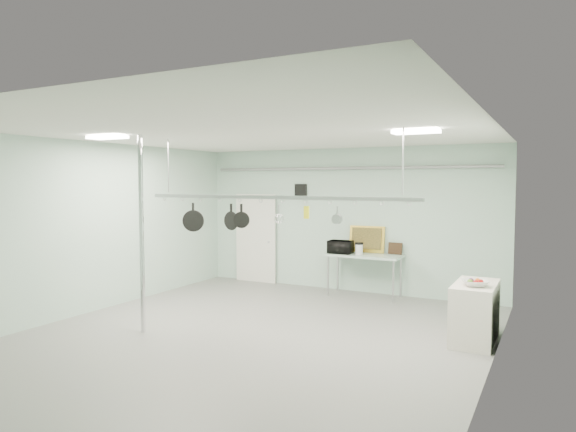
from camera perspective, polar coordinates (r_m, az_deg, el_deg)
The scene contains 25 objects.
floor at distance 8.34m, azimuth -4.07°, elevation -13.24°, with size 8.00×8.00×0.00m, color gray.
ceiling at distance 8.01m, azimuth -4.18°, elevation 9.14°, with size 7.00×8.00×0.02m, color silver.
back_wall at distance 11.59m, azimuth 6.34°, elevation -0.40°, with size 7.00×0.02×3.20m, color #AFD2BE.
right_wall at distance 6.86m, azimuth 21.52°, elevation -3.52°, with size 0.02×8.00×3.20m, color #AFD2BE.
door at distance 12.61m, azimuth -3.54°, elevation -2.56°, with size 1.10×0.10×2.20m, color silver.
wall_vent at distance 11.99m, azimuth 1.42°, elevation 2.87°, with size 0.30×0.04×0.30m, color black.
conduit_pipe at distance 11.48m, azimuth 6.22°, elevation 5.30°, with size 0.07×0.07×6.60m, color gray.
chrome_pole at distance 8.59m, azimuth -15.96°, elevation -1.98°, with size 0.08×0.08×3.20m, color silver.
prep_table at distance 11.10m, azimuth 8.47°, elevation -4.59°, with size 1.60×0.70×0.91m.
side_cabinet at distance 8.48m, azimuth 20.06°, elevation -10.03°, with size 0.60×1.20×0.90m, color silver.
pot_rack at distance 8.13m, azimuth -1.83°, elevation 2.29°, with size 4.80×0.06×1.00m.
light_panel_left at distance 8.79m, azimuth -19.44°, elevation 8.26°, with size 0.65×0.30×0.05m, color white.
light_panel_right at distance 7.63m, azimuth 14.04°, elevation 9.08°, with size 0.65×0.30×0.05m, color white.
microwave at distance 11.13m, azimuth 5.85°, elevation -3.45°, with size 0.50×0.34×0.28m, color black.
coffee_canister at distance 11.02m, azimuth 7.90°, elevation -3.70°, with size 0.16×0.16×0.22m, color silver.
painting_large at distance 11.35m, azimuth 8.76°, elevation -2.56°, with size 0.78×0.05×0.58m, color gold.
painting_small at distance 11.18m, azimuth 11.83°, elevation -3.55°, with size 0.30×0.04×0.25m, color black.
fruit_bowl at distance 8.14m, azimuth 20.07°, elevation -7.02°, with size 0.38×0.38×0.09m, color silver.
skillet_left at distance 9.03m, azimuth -10.50°, elevation -0.08°, with size 0.37×0.06×0.48m, color black, non-canonical shape.
skillet_mid at distance 8.56m, azimuth -6.33°, elevation -0.09°, with size 0.31×0.06×0.44m, color black, non-canonical shape.
skillet_right at distance 8.45m, azimuth -5.21°, elevation 0.08°, with size 0.27×0.06×0.37m, color black, non-canonical shape.
whisk at distance 8.08m, azimuth -1.01°, elevation 0.17°, with size 0.15×0.15×0.31m, color silver, non-canonical shape.
grater at distance 7.86m, azimuth 2.06°, elevation 0.40°, with size 0.09×0.02×0.21m, color orange, non-canonical shape.
saucepan at distance 7.66m, azimuth 5.48°, elevation 0.16°, with size 0.15×0.08×0.25m, color #B6B7BB, non-canonical shape.
fruit_cluster at distance 8.14m, azimuth 20.08°, elevation -6.74°, with size 0.24×0.24×0.09m, color #9F0F0E, non-canonical shape.
Camera 1 is at (4.21, -6.77, 2.44)m, focal length 32.00 mm.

